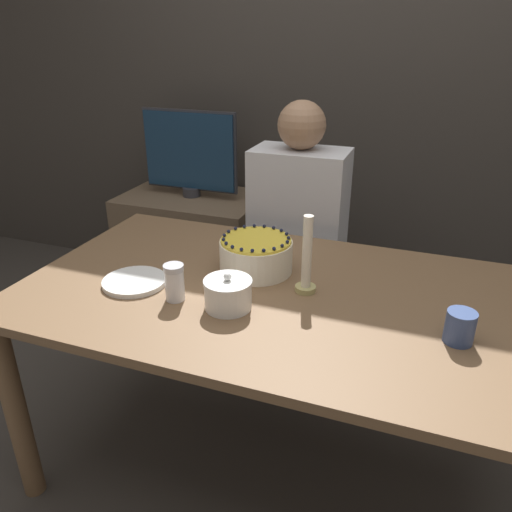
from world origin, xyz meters
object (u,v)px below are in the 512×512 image
at_px(candle, 307,262).
at_px(person_man_blue_shirt, 297,259).
at_px(sugar_bowl, 228,294).
at_px(tv_monitor, 190,153).
at_px(cake, 256,255).
at_px(sugar_shaker, 174,282).

bearing_deg(candle, person_man_blue_shirt, 107.79).
height_order(sugar_bowl, tv_monitor, tv_monitor).
distance_m(cake, person_man_blue_shirt, 0.61).
xyz_separation_m(sugar_bowl, candle, (0.19, 0.18, 0.05)).
distance_m(person_man_blue_shirt, tv_monitor, 0.92).
relative_size(cake, candle, 0.98).
height_order(sugar_shaker, candle, candle).
relative_size(sugar_shaker, candle, 0.46).
xyz_separation_m(sugar_shaker, tv_monitor, (-0.59, 1.25, 0.08)).
bearing_deg(sugar_shaker, candle, 27.70).
xyz_separation_m(sugar_bowl, tv_monitor, (-0.76, 1.24, 0.09)).
bearing_deg(sugar_bowl, person_man_blue_shirt, 91.20).
xyz_separation_m(cake, candle, (0.20, -0.08, 0.04)).
xyz_separation_m(sugar_bowl, sugar_shaker, (-0.17, -0.01, 0.01)).
bearing_deg(candle, sugar_bowl, -136.77).
height_order(sugar_bowl, sugar_shaker, sugar_shaker).
bearing_deg(person_man_blue_shirt, sugar_bowl, 91.20).
xyz_separation_m(candle, tv_monitor, (-0.95, 1.07, 0.03)).
distance_m(sugar_shaker, person_man_blue_shirt, 0.88).
bearing_deg(tv_monitor, person_man_blue_shirt, -30.09).
xyz_separation_m(cake, sugar_bowl, (0.01, -0.26, -0.01)).
relative_size(cake, sugar_shaker, 2.13).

